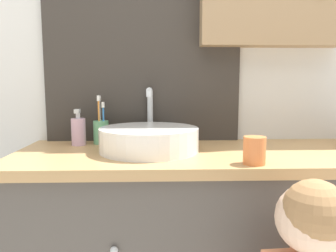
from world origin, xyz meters
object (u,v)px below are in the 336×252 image
soap_dispenser (78,131)px  drinking_cup (254,150)px  sink_basin (150,138)px  toothbrush_holder (101,131)px

soap_dispenser → drinking_cup: bearing=-28.4°
sink_basin → toothbrush_holder: size_ratio=2.11×
toothbrush_holder → soap_dispenser: bearing=-159.2°
sink_basin → drinking_cup: bearing=-33.3°
sink_basin → drinking_cup: 0.39m
toothbrush_holder → soap_dispenser: size_ratio=1.36×
sink_basin → soap_dispenser: bearing=157.6°
toothbrush_holder → soap_dispenser: 0.09m
sink_basin → toothbrush_holder: bearing=143.5°
soap_dispenser → toothbrush_holder: bearing=20.8°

